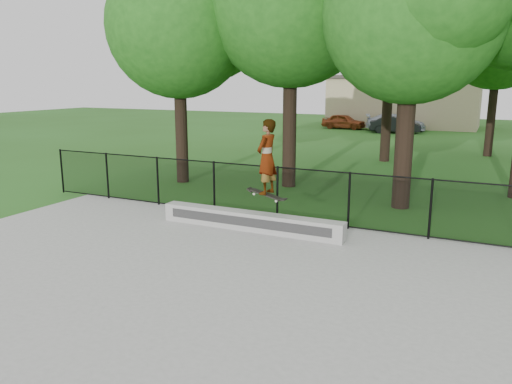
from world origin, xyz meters
TOP-DOWN VIEW (x-y plane):
  - ground at (0.00, 0.00)m, footprint 100.00×100.00m
  - concrete_slab at (0.00, 0.00)m, footprint 14.00×12.00m
  - grind_ledge at (-0.24, 4.70)m, footprint 4.98×0.40m
  - car_a at (-5.92, 33.51)m, footprint 3.59×1.71m
  - car_b at (-1.54, 31.88)m, footprint 3.48×1.82m
  - car_c at (-1.79, 33.54)m, footprint 4.52×2.89m
  - skater_airborne at (0.27, 4.59)m, footprint 0.82×0.71m
  - chainlink_fence at (0.00, 5.90)m, footprint 16.06×0.06m
  - tree_row at (1.80, 13.61)m, footprint 17.44×18.33m
  - distant_building at (-2.00, 38.00)m, footprint 12.40×6.40m

SIDE VIEW (x-z plane):
  - ground at x=0.00m, z-range 0.00..0.00m
  - concrete_slab at x=0.00m, z-range 0.00..0.06m
  - grind_ledge at x=-0.24m, z-range 0.06..0.53m
  - car_a at x=-5.92m, z-range 0.00..1.19m
  - car_b at x=-1.54m, z-range 0.00..1.20m
  - car_c at x=-1.79m, z-range 0.00..1.32m
  - chainlink_fence at x=0.00m, z-range 0.06..1.56m
  - skater_airborne at x=0.27m, z-range 0.97..2.99m
  - distant_building at x=-2.00m, z-range 0.01..4.31m
  - tree_row at x=1.80m, z-range 1.09..11.84m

